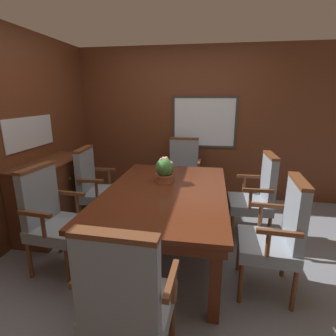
{
  "coord_description": "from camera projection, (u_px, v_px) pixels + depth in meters",
  "views": [
    {
      "loc": [
        0.48,
        -2.5,
        1.69
      ],
      "look_at": [
        0.03,
        0.24,
        0.92
      ],
      "focal_mm": 28.0,
      "sensor_mm": 36.0,
      "label": 1
    }
  ],
  "objects": [
    {
      "name": "ground_plane",
      "position": [
        162.0,
        254.0,
        2.9
      ],
      "size": [
        14.0,
        14.0,
        0.0
      ],
      "primitive_type": "plane",
      "color": "gray"
    },
    {
      "name": "wall_back",
      "position": [
        183.0,
        125.0,
        4.35
      ],
      "size": [
        7.2,
        0.08,
        2.45
      ],
      "color": "#5B2D19",
      "rests_on": "ground_plane"
    },
    {
      "name": "wall_left",
      "position": [
        4.0,
        140.0,
        2.85
      ],
      "size": [
        0.08,
        7.2,
        2.45
      ],
      "color": "#5B2D19",
      "rests_on": "ground_plane"
    },
    {
      "name": "dining_table",
      "position": [
        166.0,
        197.0,
        2.81
      ],
      "size": [
        1.27,
        1.99,
        0.72
      ],
      "color": "#562614",
      "rests_on": "ground_plane"
    },
    {
      "name": "chair_right_far",
      "position": [
        257.0,
        194.0,
        3.1
      ],
      "size": [
        0.49,
        0.56,
        1.05
      ],
      "rotation": [
        0.0,
        0.0,
        -1.55
      ],
      "color": "brown",
      "rests_on": "ground_plane"
    },
    {
      "name": "chair_left_near",
      "position": [
        52.0,
        215.0,
        2.55
      ],
      "size": [
        0.52,
        0.58,
        1.05
      ],
      "rotation": [
        0.0,
        0.0,
        1.49
      ],
      "color": "brown",
      "rests_on": "ground_plane"
    },
    {
      "name": "chair_head_near",
      "position": [
        126.0,
        299.0,
        1.5
      ],
      "size": [
        0.56,
        0.49,
        1.05
      ],
      "rotation": [
        0.0,
        0.0,
        3.11
      ],
      "color": "brown",
      "rests_on": "ground_plane"
    },
    {
      "name": "chair_head_far",
      "position": [
        183.0,
        169.0,
        4.16
      ],
      "size": [
        0.56,
        0.49,
        1.05
      ],
      "rotation": [
        0.0,
        0.0,
        -0.02
      ],
      "color": "brown",
      "rests_on": "ground_plane"
    },
    {
      "name": "chair_left_far",
      "position": [
        95.0,
        184.0,
        3.43
      ],
      "size": [
        0.51,
        0.57,
        1.05
      ],
      "rotation": [
        0.0,
        0.0,
        1.65
      ],
      "color": "brown",
      "rests_on": "ground_plane"
    },
    {
      "name": "chair_right_near",
      "position": [
        278.0,
        233.0,
        2.22
      ],
      "size": [
        0.5,
        0.57,
        1.05
      ],
      "rotation": [
        0.0,
        0.0,
        -1.63
      ],
      "color": "brown",
      "rests_on": "ground_plane"
    },
    {
      "name": "potted_plant",
      "position": [
        165.0,
        170.0,
        3.0
      ],
      "size": [
        0.21,
        0.22,
        0.3
      ],
      "color": "#9E5638",
      "rests_on": "dining_table"
    },
    {
      "name": "sideboard_cabinet",
      "position": [
        55.0,
        195.0,
        3.36
      ],
      "size": [
        0.49,
        1.17,
        0.91
      ],
      "color": "#512816",
      "rests_on": "ground_plane"
    }
  ]
}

